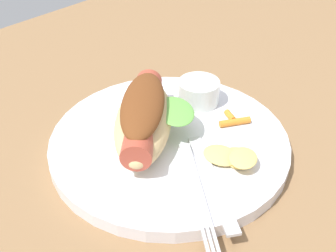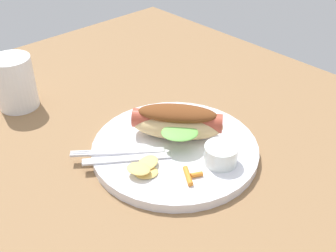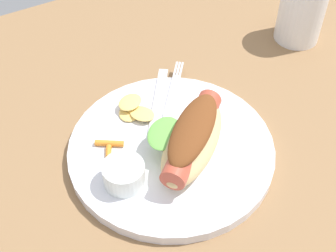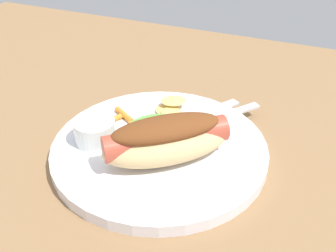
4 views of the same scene
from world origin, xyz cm
name	(u,v)px [view 2 (image 2 of 4)]	position (x,y,z in cm)	size (l,w,h in cm)	color
ground_plane	(186,159)	(0.00, 0.00, -0.90)	(120.00, 90.00, 1.80)	olive
plate	(175,149)	(-1.58, -1.12, 0.80)	(27.82, 27.82, 1.60)	white
hot_dog	(177,122)	(-3.39, 1.08, 4.49)	(16.07, 14.88, 5.72)	#DBB77A
sauce_ramekin	(221,154)	(6.44, 1.12, 3.14)	(5.30, 5.30, 3.08)	white
fork	(119,152)	(-6.27, -9.16, 1.80)	(10.52, 12.58, 0.40)	silver
knife	(127,159)	(-4.07, -9.31, 1.78)	(14.20, 1.40, 0.36)	silver
chips_pile	(145,168)	(0.11, -9.12, 2.28)	(5.73, 6.86, 1.50)	#EAC467
carrot_garnish	(190,176)	(5.80, -4.94, 2.00)	(3.69, 3.59, 0.82)	orange
drinking_cup	(15,83)	(-33.49, -13.27, 5.19)	(7.60, 7.60, 10.39)	white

